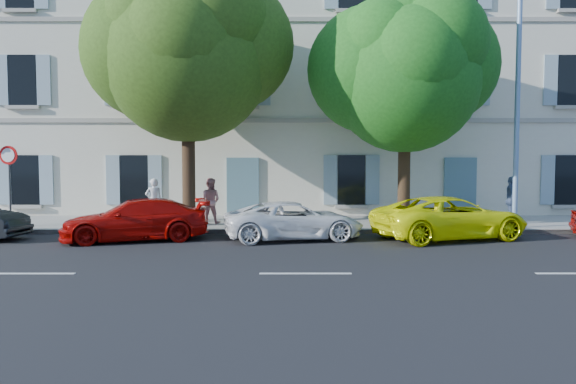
{
  "coord_description": "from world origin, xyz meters",
  "views": [
    {
      "loc": [
        -0.39,
        -16.02,
        2.53
      ],
      "look_at": [
        -0.37,
        2.0,
        1.4
      ],
      "focal_mm": 35.0,
      "sensor_mm": 36.0,
      "label": 1
    }
  ],
  "objects_px": {
    "car_white_coupe": "(294,221)",
    "car_yellow_supercar": "(450,218)",
    "tree_right": "(405,77)",
    "pedestrian_b": "(210,201)",
    "tree_left": "(187,58)",
    "car_red_coupe": "(135,220)",
    "road_sign": "(9,169)",
    "pedestrian_c": "(511,200)",
    "pedestrian_a": "(154,201)",
    "street_lamp": "(520,81)"
  },
  "relations": [
    {
      "from": "car_white_coupe",
      "to": "street_lamp",
      "type": "distance_m",
      "value": 8.82
    },
    {
      "from": "car_red_coupe",
      "to": "pedestrian_c",
      "type": "distance_m",
      "value": 12.94
    },
    {
      "from": "tree_right",
      "to": "road_sign",
      "type": "distance_m",
      "value": 13.77
    },
    {
      "from": "street_lamp",
      "to": "pedestrian_a",
      "type": "height_order",
      "value": "street_lamp"
    },
    {
      "from": "tree_left",
      "to": "pedestrian_a",
      "type": "height_order",
      "value": "tree_left"
    },
    {
      "from": "tree_right",
      "to": "car_yellow_supercar",
      "type": "bearing_deg",
      "value": -65.89
    },
    {
      "from": "car_red_coupe",
      "to": "car_yellow_supercar",
      "type": "height_order",
      "value": "car_yellow_supercar"
    },
    {
      "from": "tree_right",
      "to": "pedestrian_b",
      "type": "xyz_separation_m",
      "value": [
        -6.78,
        0.66,
        -4.27
      ]
    },
    {
      "from": "tree_left",
      "to": "street_lamp",
      "type": "xyz_separation_m",
      "value": [
        11.06,
        -0.79,
        -0.87
      ]
    },
    {
      "from": "tree_right",
      "to": "pedestrian_b",
      "type": "height_order",
      "value": "tree_right"
    },
    {
      "from": "car_white_coupe",
      "to": "car_yellow_supercar",
      "type": "bearing_deg",
      "value": -100.35
    },
    {
      "from": "tree_left",
      "to": "street_lamp",
      "type": "relative_size",
      "value": 1.04
    },
    {
      "from": "street_lamp",
      "to": "pedestrian_a",
      "type": "xyz_separation_m",
      "value": [
        -12.41,
        1.34,
        -4.08
      ]
    },
    {
      "from": "street_lamp",
      "to": "car_white_coupe",
      "type": "bearing_deg",
      "value": -168.13
    },
    {
      "from": "car_yellow_supercar",
      "to": "pedestrian_c",
      "type": "bearing_deg",
      "value": -65.05
    },
    {
      "from": "street_lamp",
      "to": "road_sign",
      "type": "bearing_deg",
      "value": 178.84
    },
    {
      "from": "tree_left",
      "to": "car_red_coupe",
      "type": "bearing_deg",
      "value": -115.06
    },
    {
      "from": "street_lamp",
      "to": "tree_left",
      "type": "bearing_deg",
      "value": 175.92
    },
    {
      "from": "car_yellow_supercar",
      "to": "pedestrian_a",
      "type": "height_order",
      "value": "pedestrian_a"
    },
    {
      "from": "car_white_coupe",
      "to": "tree_right",
      "type": "distance_m",
      "value": 6.42
    },
    {
      "from": "car_white_coupe",
      "to": "pedestrian_c",
      "type": "relative_size",
      "value": 2.5
    },
    {
      "from": "car_white_coupe",
      "to": "pedestrian_c",
      "type": "bearing_deg",
      "value": -80.97
    },
    {
      "from": "tree_right",
      "to": "street_lamp",
      "type": "height_order",
      "value": "street_lamp"
    },
    {
      "from": "car_white_coupe",
      "to": "car_yellow_supercar",
      "type": "relative_size",
      "value": 0.88
    },
    {
      "from": "car_white_coupe",
      "to": "pedestrian_a",
      "type": "distance_m",
      "value": 5.77
    },
    {
      "from": "car_yellow_supercar",
      "to": "tree_right",
      "type": "height_order",
      "value": "tree_right"
    },
    {
      "from": "car_yellow_supercar",
      "to": "pedestrian_b",
      "type": "bearing_deg",
      "value": 51.64
    },
    {
      "from": "car_red_coupe",
      "to": "tree_right",
      "type": "distance_m",
      "value": 10.06
    },
    {
      "from": "tree_left",
      "to": "road_sign",
      "type": "relative_size",
      "value": 3.24
    },
    {
      "from": "car_yellow_supercar",
      "to": "pedestrian_b",
      "type": "relative_size",
      "value": 2.93
    },
    {
      "from": "car_red_coupe",
      "to": "pedestrian_a",
      "type": "relative_size",
      "value": 2.69
    },
    {
      "from": "tree_right",
      "to": "pedestrian_a",
      "type": "height_order",
      "value": "tree_right"
    },
    {
      "from": "car_yellow_supercar",
      "to": "tree_left",
      "type": "distance_m",
      "value": 10.16
    },
    {
      "from": "road_sign",
      "to": "pedestrian_c",
      "type": "distance_m",
      "value": 17.44
    },
    {
      "from": "tree_left",
      "to": "tree_right",
      "type": "bearing_deg",
      "value": -0.74
    },
    {
      "from": "pedestrian_c",
      "to": "road_sign",
      "type": "bearing_deg",
      "value": 105.88
    },
    {
      "from": "tree_right",
      "to": "pedestrian_a",
      "type": "bearing_deg",
      "value": 175.77
    },
    {
      "from": "pedestrian_a",
      "to": "pedestrian_b",
      "type": "distance_m",
      "value": 2.0
    },
    {
      "from": "car_red_coupe",
      "to": "pedestrian_a",
      "type": "height_order",
      "value": "pedestrian_a"
    },
    {
      "from": "tree_left",
      "to": "road_sign",
      "type": "bearing_deg",
      "value": -175.76
    },
    {
      "from": "road_sign",
      "to": "pedestrian_b",
      "type": "height_order",
      "value": "road_sign"
    },
    {
      "from": "pedestrian_b",
      "to": "pedestrian_c",
      "type": "distance_m",
      "value": 10.74
    },
    {
      "from": "car_yellow_supercar",
      "to": "tree_right",
      "type": "xyz_separation_m",
      "value": [
        -0.98,
        2.18,
        4.57
      ]
    },
    {
      "from": "car_red_coupe",
      "to": "car_white_coupe",
      "type": "height_order",
      "value": "car_red_coupe"
    },
    {
      "from": "car_white_coupe",
      "to": "street_lamp",
      "type": "bearing_deg",
      "value": -89.36
    },
    {
      "from": "street_lamp",
      "to": "pedestrian_c",
      "type": "bearing_deg",
      "value": 75.72
    },
    {
      "from": "car_red_coupe",
      "to": "car_yellow_supercar",
      "type": "xyz_separation_m",
      "value": [
        9.59,
        0.25,
        0.03
      ]
    },
    {
      "from": "car_yellow_supercar",
      "to": "road_sign",
      "type": "height_order",
      "value": "road_sign"
    },
    {
      "from": "tree_left",
      "to": "pedestrian_a",
      "type": "distance_m",
      "value": 5.15
    },
    {
      "from": "tree_right",
      "to": "pedestrian_a",
      "type": "xyz_separation_m",
      "value": [
        -8.78,
        0.65,
        -4.28
      ]
    }
  ]
}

